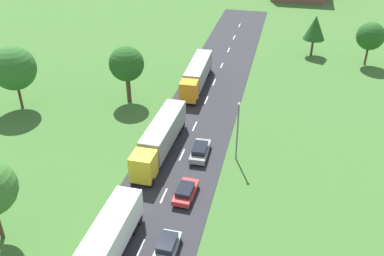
{
  "coord_description": "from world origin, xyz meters",
  "views": [
    {
      "loc": [
        10.71,
        -8.73,
        29.02
      ],
      "look_at": [
        0.2,
        36.5,
        1.21
      ],
      "focal_mm": 40.56,
      "sensor_mm": 36.0,
      "label": 1
    }
  ],
  "objects_px": {
    "truck_third": "(197,74)",
    "tree_elm": "(127,64)",
    "car_third": "(186,192)",
    "truck_second": "(160,137)",
    "car_fourth": "(200,151)",
    "truck_lead": "(102,250)",
    "car_second": "(167,247)",
    "tree_oak": "(315,28)",
    "tree_birch": "(14,68)",
    "lamppost_second": "(238,128)",
    "tree_pine": "(371,36)"
  },
  "relations": [
    {
      "from": "tree_birch",
      "to": "car_fourth",
      "type": "bearing_deg",
      "value": -12.89
    },
    {
      "from": "truck_lead",
      "to": "tree_pine",
      "type": "bearing_deg",
      "value": 63.09
    },
    {
      "from": "truck_second",
      "to": "car_third",
      "type": "bearing_deg",
      "value": -56.79
    },
    {
      "from": "car_third",
      "to": "lamppost_second",
      "type": "distance_m",
      "value": 9.67
    },
    {
      "from": "truck_second",
      "to": "car_third",
      "type": "distance_m",
      "value": 8.95
    },
    {
      "from": "car_second",
      "to": "tree_birch",
      "type": "distance_m",
      "value": 35.21
    },
    {
      "from": "tree_pine",
      "to": "tree_oak",
      "type": "bearing_deg",
      "value": 164.91
    },
    {
      "from": "tree_oak",
      "to": "tree_elm",
      "type": "relative_size",
      "value": 0.88
    },
    {
      "from": "tree_oak",
      "to": "car_third",
      "type": "bearing_deg",
      "value": -106.19
    },
    {
      "from": "truck_lead",
      "to": "car_fourth",
      "type": "relative_size",
      "value": 2.9
    },
    {
      "from": "truck_third",
      "to": "car_third",
      "type": "height_order",
      "value": "truck_third"
    },
    {
      "from": "truck_second",
      "to": "car_third",
      "type": "relative_size",
      "value": 3.33
    },
    {
      "from": "tree_oak",
      "to": "truck_lead",
      "type": "bearing_deg",
      "value": -107.66
    },
    {
      "from": "truck_third",
      "to": "tree_pine",
      "type": "bearing_deg",
      "value": 29.82
    },
    {
      "from": "car_third",
      "to": "car_fourth",
      "type": "bearing_deg",
      "value": 90.86
    },
    {
      "from": "car_third",
      "to": "car_second",
      "type": "bearing_deg",
      "value": -88.34
    },
    {
      "from": "lamppost_second",
      "to": "tree_birch",
      "type": "xyz_separation_m",
      "value": [
        -31.18,
        5.62,
        1.89
      ]
    },
    {
      "from": "tree_oak",
      "to": "tree_elm",
      "type": "bearing_deg",
      "value": -136.5
    },
    {
      "from": "truck_lead",
      "to": "tree_birch",
      "type": "distance_m",
      "value": 33.3
    },
    {
      "from": "car_third",
      "to": "truck_second",
      "type": "bearing_deg",
      "value": 123.21
    },
    {
      "from": "tree_oak",
      "to": "tree_pine",
      "type": "distance_m",
      "value": 9.32
    },
    {
      "from": "car_second",
      "to": "tree_birch",
      "type": "relative_size",
      "value": 0.46
    },
    {
      "from": "truck_second",
      "to": "tree_birch",
      "type": "height_order",
      "value": "tree_birch"
    },
    {
      "from": "car_second",
      "to": "car_fourth",
      "type": "bearing_deg",
      "value": 91.26
    },
    {
      "from": "car_fourth",
      "to": "tree_elm",
      "type": "distance_m",
      "value": 18.15
    },
    {
      "from": "tree_elm",
      "to": "truck_third",
      "type": "bearing_deg",
      "value": 39.46
    },
    {
      "from": "car_third",
      "to": "truck_third",
      "type": "bearing_deg",
      "value": 100.04
    },
    {
      "from": "truck_lead",
      "to": "tree_elm",
      "type": "height_order",
      "value": "tree_elm"
    },
    {
      "from": "truck_lead",
      "to": "car_second",
      "type": "distance_m",
      "value": 5.56
    },
    {
      "from": "car_second",
      "to": "tree_birch",
      "type": "height_order",
      "value": "tree_birch"
    },
    {
      "from": "truck_second",
      "to": "tree_birch",
      "type": "relative_size",
      "value": 1.53
    },
    {
      "from": "truck_lead",
      "to": "truck_third",
      "type": "height_order",
      "value": "truck_third"
    },
    {
      "from": "lamppost_second",
      "to": "car_fourth",
      "type": "bearing_deg",
      "value": -172.2
    },
    {
      "from": "truck_third",
      "to": "car_fourth",
      "type": "relative_size",
      "value": 2.95
    },
    {
      "from": "truck_third",
      "to": "car_fourth",
      "type": "bearing_deg",
      "value": -76.35
    },
    {
      "from": "tree_birch",
      "to": "tree_elm",
      "type": "bearing_deg",
      "value": 21.31
    },
    {
      "from": "tree_oak",
      "to": "tree_birch",
      "type": "relative_size",
      "value": 0.8
    },
    {
      "from": "truck_third",
      "to": "tree_elm",
      "type": "relative_size",
      "value": 1.67
    },
    {
      "from": "car_third",
      "to": "tree_oak",
      "type": "relative_size",
      "value": 0.58
    },
    {
      "from": "truck_second",
      "to": "tree_oak",
      "type": "xyz_separation_m",
      "value": [
        17.54,
        36.33,
        2.95
      ]
    },
    {
      "from": "truck_third",
      "to": "car_third",
      "type": "distance_m",
      "value": 26.65
    },
    {
      "from": "tree_pine",
      "to": "tree_elm",
      "type": "distance_m",
      "value": 41.25
    },
    {
      "from": "truck_second",
      "to": "car_second",
      "type": "relative_size",
      "value": 3.37
    },
    {
      "from": "truck_third",
      "to": "truck_second",
      "type": "bearing_deg",
      "value": -90.61
    },
    {
      "from": "tree_birch",
      "to": "truck_second",
      "type": "bearing_deg",
      "value": -15.89
    },
    {
      "from": "truck_second",
      "to": "tree_pine",
      "type": "height_order",
      "value": "tree_pine"
    },
    {
      "from": "truck_third",
      "to": "tree_elm",
      "type": "xyz_separation_m",
      "value": [
        -8.5,
        -7.0,
        3.63
      ]
    },
    {
      "from": "truck_third",
      "to": "tree_pine",
      "type": "distance_m",
      "value": 30.5
    },
    {
      "from": "lamppost_second",
      "to": "tree_pine",
      "type": "relative_size",
      "value": 0.99
    },
    {
      "from": "truck_third",
      "to": "lamppost_second",
      "type": "height_order",
      "value": "lamppost_second"
    }
  ]
}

